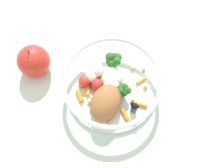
# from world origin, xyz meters

# --- Properties ---
(ground_plane) EXTENTS (2.40, 2.40, 0.00)m
(ground_plane) POSITION_xyz_m (0.00, 0.00, 0.00)
(ground_plane) COLOR silver
(food_container) EXTENTS (0.22, 0.22, 0.07)m
(food_container) POSITION_xyz_m (-0.02, -0.01, 0.03)
(food_container) COLOR white
(food_container) RESTS_ON ground_plane
(loose_apple) EXTENTS (0.08, 0.08, 0.09)m
(loose_apple) POSITION_xyz_m (-0.19, 0.04, 0.04)
(loose_apple) COLOR red
(loose_apple) RESTS_ON ground_plane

